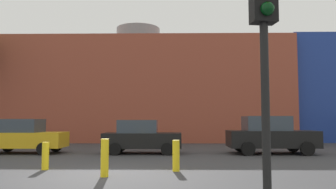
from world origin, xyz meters
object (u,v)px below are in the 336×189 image
parked_car_3 (270,135)px  traffic_light_near_right (265,34)px  bollard_yellow_0 (45,156)px  parked_car_2 (141,137)px  parked_car_1 (24,136)px  bollard_yellow_1 (105,158)px  bollard_yellow_2 (176,156)px

parked_car_3 → traffic_light_near_right: 13.11m
traffic_light_near_right → bollard_yellow_0: traffic_light_near_right is taller
parked_car_2 → bollard_yellow_0: 6.24m
parked_car_2 → traffic_light_near_right: (2.96, -12.43, 2.11)m
parked_car_3 → parked_car_2: bearing=-180.0°
traffic_light_near_right → parked_car_3: bearing=156.1°
parked_car_1 → parked_car_3: size_ratio=0.92×
bollard_yellow_0 → traffic_light_near_right: bearing=-50.0°
parked_car_2 → parked_car_3: bearing=0.0°
parked_car_2 → bollard_yellow_0: parked_car_2 is taller
bollard_yellow_1 → bollard_yellow_2: bollard_yellow_1 is taller
bollard_yellow_0 → bollard_yellow_1: bollard_yellow_1 is taller
bollard_yellow_1 → parked_car_2: bearing=86.3°
parked_car_1 → bollard_yellow_0: (3.28, -5.56, -0.40)m
parked_car_3 → traffic_light_near_right: size_ratio=1.09×
parked_car_3 → traffic_light_near_right: traffic_light_near_right is taller
traffic_light_near_right → bollard_yellow_2: size_ratio=3.88×
parked_car_2 → bollard_yellow_0: size_ratio=4.17×
traffic_light_near_right → bollard_yellow_1: bearing=-155.7°
parked_car_1 → parked_car_3: 12.66m
parked_car_1 → bollard_yellow_1: 8.97m
parked_car_3 → bollard_yellow_2: parked_car_3 is taller
parked_car_2 → bollard_yellow_1: 6.99m
parked_car_1 → traffic_light_near_right: (9.04, -12.43, 2.08)m
parked_car_3 → bollard_yellow_2: (-4.85, -5.82, -0.43)m
parked_car_1 → bollard_yellow_2: parked_car_1 is taller
bollard_yellow_0 → bollard_yellow_1: (2.36, -1.41, 0.10)m
traffic_light_near_right → bollard_yellow_1: 6.87m
parked_car_1 → traffic_light_near_right: bearing=-54.0°
parked_car_3 → bollard_yellow_0: 10.92m
parked_car_2 → traffic_light_near_right: size_ratio=0.98×
bollard_yellow_1 → bollard_yellow_0: bearing=149.1°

